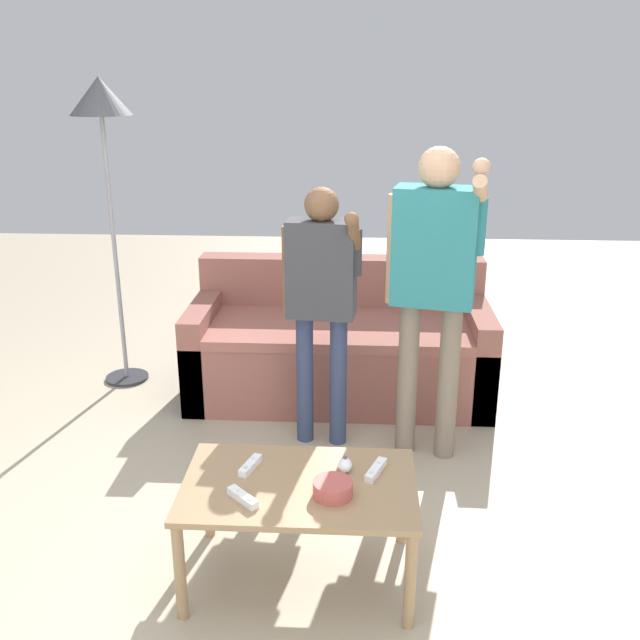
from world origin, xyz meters
name	(u,v)px	position (x,y,z in m)	size (l,w,h in m)	color
ground_plane	(308,532)	(0.00, 0.00, 0.00)	(12.00, 12.00, 0.00)	tan
couch	(339,348)	(0.09, 1.51, 0.30)	(1.84, 0.85, 0.81)	brown
coffee_table	(299,495)	(-0.01, -0.29, 0.38)	(0.91, 0.57, 0.44)	#997551
snack_bowl	(333,488)	(0.12, -0.37, 0.47)	(0.15, 0.15, 0.06)	#B24C47
game_remote_nunchuk	(345,465)	(0.17, -0.19, 0.46)	(0.06, 0.09, 0.05)	white
floor_lamp	(102,118)	(-1.33, 1.61, 1.69)	(0.37, 0.37, 1.93)	#2D2D33
player_right	(434,270)	(0.58, 0.75, 1.02)	(0.48, 0.39, 1.62)	#756656
player_center	(322,288)	(0.02, 0.84, 0.89)	(0.41, 0.35, 1.41)	#2D3856
game_remote_wand_near	(250,465)	(-0.21, -0.20, 0.45)	(0.08, 0.15, 0.03)	white
game_remote_wand_far	(376,470)	(0.29, -0.21, 0.45)	(0.09, 0.17, 0.03)	white
game_remote_wand_spare	(243,497)	(-0.21, -0.43, 0.45)	(0.14, 0.14, 0.03)	white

